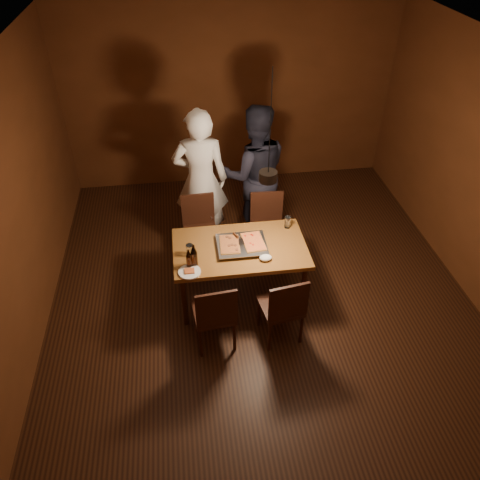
{
  "coord_description": "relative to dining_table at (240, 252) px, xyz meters",
  "views": [
    {
      "loc": [
        -0.81,
        -3.86,
        4.05
      ],
      "look_at": [
        -0.25,
        0.19,
        0.85
      ],
      "focal_mm": 35.0,
      "sensor_mm": 36.0,
      "label": 1
    }
  ],
  "objects": [
    {
      "name": "chair_far_right",
      "position": [
        0.46,
        0.77,
        -0.14
      ],
      "size": [
        0.44,
        0.44,
        0.49
      ],
      "rotation": [
        0.0,
        0.0,
        3.09
      ],
      "color": "#38190F",
      "rests_on": "floor"
    },
    {
      "name": "spatula",
      "position": [
        0.01,
        0.01,
        0.14
      ],
      "size": [
        0.17,
        0.26,
        0.04
      ],
      "primitive_type": null,
      "rotation": [
        0.0,
        0.0,
        0.37
      ],
      "color": "silver",
      "rests_on": "pizza_tray"
    },
    {
      "name": "chair_near_left",
      "position": [
        -0.36,
        -0.74,
        -0.14
      ],
      "size": [
        0.46,
        0.46,
        0.49
      ],
      "rotation": [
        0.0,
        0.0,
        0.09
      ],
      "color": "#38190F",
      "rests_on": "floor"
    },
    {
      "name": "diner_white",
      "position": [
        -0.35,
        1.17,
        0.29
      ],
      "size": [
        0.74,
        0.52,
        1.92
      ],
      "primitive_type": "imported",
      "rotation": [
        0.0,
        0.0,
        3.06
      ],
      "color": "silver",
      "rests_on": "floor"
    },
    {
      "name": "beer_bottle_b",
      "position": [
        -0.52,
        -0.24,
        0.21
      ],
      "size": [
        0.07,
        0.07,
        0.27
      ],
      "color": "black",
      "rests_on": "dining_table"
    },
    {
      "name": "pendant_lamp",
      "position": [
        0.25,
        -0.19,
        1.08
      ],
      "size": [
        0.18,
        0.18,
        1.1
      ],
      "color": "black",
      "rests_on": "ceiling"
    },
    {
      "name": "chair_far_left",
      "position": [
        -0.41,
        0.84,
        -0.14
      ],
      "size": [
        0.44,
        0.44,
        0.49
      ],
      "rotation": [
        0.0,
        0.0,
        3.18
      ],
      "color": "#38190F",
      "rests_on": "floor"
    },
    {
      "name": "dining_table",
      "position": [
        0.0,
        0.0,
        0.0
      ],
      "size": [
        1.5,
        0.9,
        0.75
      ],
      "color": "#925A25",
      "rests_on": "floor"
    },
    {
      "name": "pizza_cheese",
      "position": [
        0.15,
        0.01,
        0.13
      ],
      "size": [
        0.26,
        0.38,
        0.02
      ],
      "primitive_type": "cube",
      "rotation": [
        0.0,
        0.0,
        0.09
      ],
      "color": "gold",
      "rests_on": "pizza_tray"
    },
    {
      "name": "napkin",
      "position": [
        0.25,
        -0.26,
        0.1
      ],
      "size": [
        0.14,
        0.11,
        0.06
      ],
      "primitive_type": "ellipsoid",
      "color": "white",
      "rests_on": "dining_table"
    },
    {
      "name": "pizza_meat",
      "position": [
        -0.12,
        -0.0,
        0.13
      ],
      "size": [
        0.23,
        0.35,
        0.02
      ],
      "primitive_type": "cube",
      "rotation": [
        0.0,
        0.0,
        -0.05
      ],
      "color": "maroon",
      "rests_on": "pizza_tray"
    },
    {
      "name": "plate_slice",
      "position": [
        -0.59,
        -0.35,
        0.08
      ],
      "size": [
        0.24,
        0.24,
        0.03
      ],
      "color": "white",
      "rests_on": "dining_table"
    },
    {
      "name": "pizza_tray",
      "position": [
        0.02,
        -0.01,
        0.1
      ],
      "size": [
        0.57,
        0.47,
        0.05
      ],
      "primitive_type": "cube",
      "rotation": [
        0.0,
        0.0,
        -0.05
      ],
      "color": "silver",
      "rests_on": "dining_table"
    },
    {
      "name": "water_glass_left",
      "position": [
        -0.56,
        -0.05,
        0.14
      ],
      "size": [
        0.08,
        0.08,
        0.13
      ],
      "primitive_type": "cylinder",
      "color": "silver",
      "rests_on": "dining_table"
    },
    {
      "name": "room_shell",
      "position": [
        0.25,
        -0.19,
        0.72
      ],
      "size": [
        6.0,
        6.0,
        6.0
      ],
      "color": "#3D1F10",
      "rests_on": "ground"
    },
    {
      "name": "chair_near_right",
      "position": [
        0.36,
        -0.75,
        -0.14
      ],
      "size": [
        0.48,
        0.48,
        0.49
      ],
      "rotation": [
        0.0,
        0.0,
        0.15
      ],
      "color": "#38190F",
      "rests_on": "floor"
    },
    {
      "name": "beer_bottle_a",
      "position": [
        -0.58,
        -0.26,
        0.19
      ],
      "size": [
        0.06,
        0.06,
        0.23
      ],
      "color": "black",
      "rests_on": "dining_table"
    },
    {
      "name": "diner_dark",
      "position": [
        0.37,
        1.25,
        0.27
      ],
      "size": [
        0.92,
        0.72,
        1.89
      ],
      "primitive_type": "imported",
      "rotation": [
        0.0,
        0.0,
        3.14
      ],
      "color": "black",
      "rests_on": "floor"
    },
    {
      "name": "water_glass_right",
      "position": [
        0.61,
        0.29,
        0.15
      ],
      "size": [
        0.07,
        0.07,
        0.15
      ],
      "primitive_type": "cylinder",
      "color": "silver",
      "rests_on": "dining_table"
    }
  ]
}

